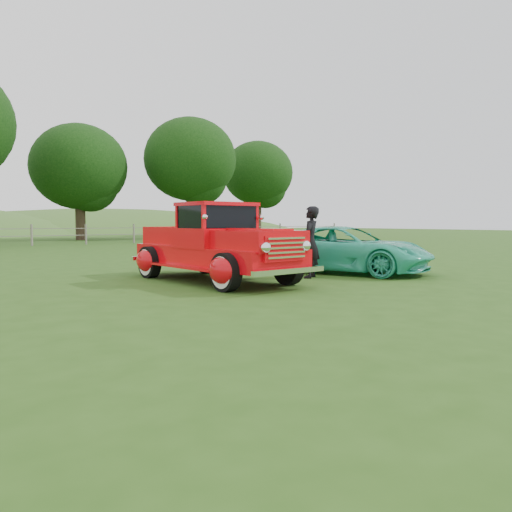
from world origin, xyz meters
TOP-DOWN VIEW (x-y plane):
  - ground at (0.00, 0.00)m, footprint 140.00×140.00m
  - fence_line at (0.00, 22.00)m, footprint 48.00×0.12m
  - tree_near_east at (5.00, 29.00)m, footprint 6.80×6.80m
  - tree_mid_east at (13.00, 27.00)m, footprint 7.20×7.20m
  - tree_far_east at (22.00, 30.00)m, footprint 6.60×6.60m
  - red_pickup at (-0.80, 2.09)m, footprint 2.36×5.04m
  - teal_sedan at (2.97, 1.56)m, footprint 3.43×4.86m
  - man at (1.37, 1.28)m, footprint 0.75×0.68m

SIDE VIEW (x-z plane):
  - ground at x=0.00m, z-range 0.00..0.00m
  - fence_line at x=0.00m, z-range 0.00..1.20m
  - teal_sedan at x=2.97m, z-range 0.00..1.23m
  - red_pickup at x=-0.80m, z-range -0.09..1.69m
  - man at x=1.37m, z-range 0.00..1.72m
  - tree_near_east at x=5.00m, z-range 1.08..9.41m
  - tree_far_east at x=22.00m, z-range 1.43..10.29m
  - tree_mid_east at x=13.00m, z-range 1.45..10.89m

